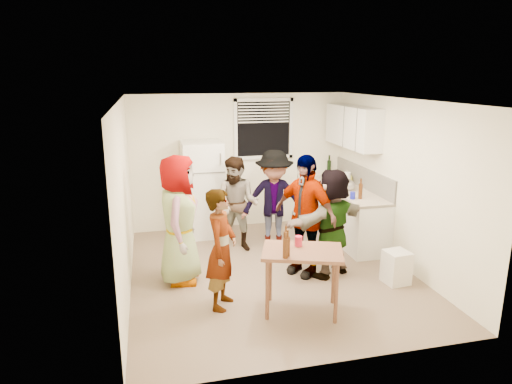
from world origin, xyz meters
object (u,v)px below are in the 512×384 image
object	(u,v)px
guest_back_right	(274,248)
guest_stripe	(223,305)
wine_bottle	(329,176)
red_cup	(298,246)
refrigerator	(203,189)
trash_bin	(396,266)
serving_table	(301,311)
guest_black	(303,272)
beer_bottle_counter	(360,199)
beer_bottle_table	(286,248)
kettle	(348,190)
guest_orange	(330,274)
guest_grey	(182,280)
blue_cup	(352,199)
guest_back_left	(238,249)

from	to	relation	value
guest_back_right	guest_stripe	bearing A→B (deg)	-111.86
wine_bottle	red_cup	bearing A→B (deg)	-118.06
refrigerator	trash_bin	distance (m)	3.57
serving_table	red_cup	world-z (taller)	red_cup
wine_bottle	trash_bin	bearing A→B (deg)	-92.85
guest_back_right	guest_black	xyz separation A→B (m)	(0.16, -1.05, 0.00)
serving_table	refrigerator	bearing A→B (deg)	104.91
beer_bottle_counter	beer_bottle_table	bearing A→B (deg)	-138.20
kettle	red_cup	distance (m)	2.59
guest_stripe	guest_orange	size ratio (longest dim) A/B	0.97
serving_table	guest_stripe	size ratio (longest dim) A/B	0.62
guest_grey	kettle	bearing A→B (deg)	-59.42
red_cup	guest_back_right	distance (m)	2.14
kettle	guest_orange	xyz separation A→B (m)	(-0.83, -1.27, -0.90)
blue_cup	guest_back_left	bearing A→B (deg)	163.14
guest_stripe	blue_cup	bearing A→B (deg)	-35.23
blue_cup	trash_bin	distance (m)	1.39
trash_bin	guest_stripe	world-z (taller)	trash_bin
refrigerator	blue_cup	xyz separation A→B (m)	(2.23, -1.40, 0.05)
wine_bottle	trash_bin	size ratio (longest dim) A/B	0.67
trash_bin	guest_stripe	xyz separation A→B (m)	(-2.46, -0.08, -0.25)
beer_bottle_counter	guest_black	world-z (taller)	beer_bottle_counter
red_cup	guest_grey	world-z (taller)	red_cup
guest_orange	blue_cup	bearing A→B (deg)	-155.68
blue_cup	trash_bin	bearing A→B (deg)	-84.06
guest_orange	serving_table	bearing A→B (deg)	26.26
wine_bottle	kettle	bearing A→B (deg)	-95.06
wine_bottle	guest_black	bearing A→B (deg)	-119.72
wine_bottle	guest_back_left	bearing A→B (deg)	-151.32
blue_cup	guest_back_left	world-z (taller)	blue_cup
wine_bottle	red_cup	distance (m)	3.60
serving_table	beer_bottle_table	world-z (taller)	beer_bottle_table
red_cup	guest_black	world-z (taller)	red_cup
wine_bottle	red_cup	xyz separation A→B (m)	(-1.69, -3.17, -0.10)
trash_bin	guest_stripe	bearing A→B (deg)	-178.20
wine_bottle	beer_bottle_table	xyz separation A→B (m)	(-1.87, -3.22, -0.10)
refrigerator	guest_back_right	distance (m)	1.65
blue_cup	guest_black	world-z (taller)	blue_cup
trash_bin	blue_cup	bearing A→B (deg)	95.94
guest_black	red_cup	bearing A→B (deg)	-57.91
refrigerator	serving_table	size ratio (longest dim) A/B	1.79
trash_bin	guest_back_right	distance (m)	2.14
trash_bin	guest_grey	xyz separation A→B (m)	(-2.91, 0.78, -0.25)
guest_grey	guest_orange	distance (m)	2.15
wine_bottle	guest_orange	distance (m)	2.73
guest_stripe	serving_table	bearing A→B (deg)	-85.62
blue_cup	kettle	bearing A→B (deg)	72.17
red_cup	guest_back_right	bearing A→B (deg)	82.92
refrigerator	guest_stripe	distance (m)	2.83
kettle	trash_bin	xyz separation A→B (m)	(-0.04, -1.75, -0.65)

